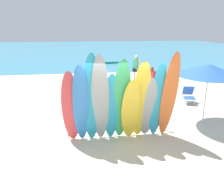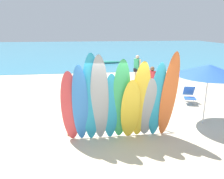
{
  "view_description": "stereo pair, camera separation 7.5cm",
  "coord_description": "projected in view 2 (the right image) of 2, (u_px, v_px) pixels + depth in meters",
  "views": [
    {
      "loc": [
        -1.13,
        -6.58,
        3.43
      ],
      "look_at": [
        0.0,
        1.39,
        1.13
      ],
      "focal_mm": 34.91,
      "sensor_mm": 36.0,
      "label": 1
    },
    {
      "loc": [
        -1.06,
        -6.59,
        3.43
      ],
      "look_at": [
        0.0,
        1.39,
        1.13
      ],
      "focal_mm": 34.91,
      "sensor_mm": 36.0,
      "label": 2
    }
  ],
  "objects": [
    {
      "name": "surfboard_green_5",
      "position": [
        121.0,
        101.0,
        6.54
      ],
      "size": [
        0.57,
        0.64,
        2.62
      ],
      "primitive_type": "ellipsoid",
      "rotation": [
        0.21,
        0.0,
        0.02
      ],
      "color": "#38B266",
      "rests_on": "ground"
    },
    {
      "name": "surfboard_teal_9",
      "position": [
        157.0,
        101.0,
        6.69
      ],
      "size": [
        0.49,
        0.55,
        2.5
      ],
      "primitive_type": "ellipsoid",
      "rotation": [
        0.19,
        0.0,
        -0.01
      ],
      "color": "#289EC6",
      "rests_on": "ground"
    },
    {
      "name": "ground",
      "position": [
        95.0,
        65.0,
        20.71
      ],
      "size": [
        60.0,
        60.0,
        0.0
      ],
      "primitive_type": "plane",
      "color": "beige"
    },
    {
      "name": "beach_umbrella",
      "position": [
        209.0,
        70.0,
        7.55
      ],
      "size": [
        2.27,
        2.27,
        2.21
      ],
      "color": "silver",
      "rests_on": "ground"
    },
    {
      "name": "beachgoer_photographing",
      "position": [
        137.0,
        66.0,
        14.1
      ],
      "size": [
        0.45,
        0.61,
        1.73
      ],
      "rotation": [
        0.0,
        0.0,
        1.98
      ],
      "color": "beige",
      "rests_on": "ground"
    },
    {
      "name": "beach_chair_red",
      "position": [
        189.0,
        94.0,
        10.17
      ],
      "size": [
        0.68,
        0.85,
        0.79
      ],
      "rotation": [
        0.0,
        0.0,
        -0.26
      ],
      "color": "#B7B7BC",
      "rests_on": "ground"
    },
    {
      "name": "ocean_water",
      "position": [
        89.0,
        49.0,
        36.11
      ],
      "size": [
        60.0,
        40.0,
        0.02
      ],
      "primitive_type": "cube",
      "color": "teal",
      "rests_on": "ground"
    },
    {
      "name": "surfboard_teal_4",
      "position": [
        111.0,
        107.0,
        6.59
      ],
      "size": [
        0.48,
        0.47,
        2.19
      ],
      "primitive_type": "ellipsoid",
      "rotation": [
        0.18,
        0.0,
        -0.0
      ],
      "color": "#289EC6",
      "rests_on": "ground"
    },
    {
      "name": "surfboard_grey_8",
      "position": [
        148.0,
        108.0,
        6.76
      ],
      "size": [
        0.56,
        0.56,
        2.03
      ],
      "primitive_type": "ellipsoid",
      "rotation": [
        0.23,
        0.0,
        0.03
      ],
      "color": "#999EA3",
      "rests_on": "ground"
    },
    {
      "name": "surfboard_grey_3",
      "position": [
        100.0,
        100.0,
        6.41
      ],
      "size": [
        0.6,
        0.67,
        2.75
      ],
      "primitive_type": "ellipsoid",
      "rotation": [
        0.2,
        0.0,
        -0.1
      ],
      "color": "#999EA3",
      "rests_on": "ground"
    },
    {
      "name": "beachgoer_by_water",
      "position": [
        152.0,
        80.0,
        10.83
      ],
      "size": [
        0.41,
        0.49,
        1.59
      ],
      "rotation": [
        0.0,
        0.0,
        2.25
      ],
      "color": "brown",
      "rests_on": "ground"
    },
    {
      "name": "surfboard_blue_1",
      "position": [
        80.0,
        105.0,
        6.4
      ],
      "size": [
        0.48,
        0.6,
        2.49
      ],
      "primitive_type": "ellipsoid",
      "rotation": [
        0.21,
        0.0,
        -0.02
      ],
      "color": "#337AD1",
      "rests_on": "ground"
    },
    {
      "name": "surfboard_yellow_7",
      "position": [
        140.0,
        101.0,
        6.6
      ],
      "size": [
        0.58,
        0.66,
        2.55
      ],
      "primitive_type": "ellipsoid",
      "rotation": [
        0.23,
        0.0,
        0.0
      ],
      "color": "yellow",
      "rests_on": "ground"
    },
    {
      "name": "surfboard_red_0",
      "position": [
        70.0,
        107.0,
        6.48
      ],
      "size": [
        0.58,
        0.47,
        2.28
      ],
      "primitive_type": "ellipsoid",
      "rotation": [
        0.16,
        0.0,
        -0.07
      ],
      "color": "#D13D42",
      "rests_on": "ground"
    },
    {
      "name": "surfboard_rack",
      "position": [
        118.0,
        117.0,
        7.21
      ],
      "size": [
        3.37,
        0.07,
        0.71
      ],
      "color": "brown",
      "rests_on": "ground"
    },
    {
      "name": "surfboard_yellow_6",
      "position": [
        130.0,
        110.0,
        6.61
      ],
      "size": [
        0.59,
        0.56,
        2.02
      ],
      "primitive_type": "ellipsoid",
      "rotation": [
        0.24,
        0.0,
        -0.02
      ],
      "color": "yellow",
      "rests_on": "ground"
    },
    {
      "name": "distant_boat",
      "position": [
        104.0,
        62.0,
        21.41
      ],
      "size": [
        3.55,
        0.82,
        0.28
      ],
      "color": "teal",
      "rests_on": "ground"
    },
    {
      "name": "surfboard_teal_2",
      "position": [
        91.0,
        99.0,
        6.41
      ],
      "size": [
        0.57,
        0.54,
        2.79
      ],
      "primitive_type": "ellipsoid",
      "rotation": [
        0.16,
        0.0,
        0.06
      ],
      "color": "#289EC6",
      "rests_on": "ground"
    },
    {
      "name": "surfboard_orange_10",
      "position": [
        169.0,
        96.0,
        6.63
      ],
      "size": [
        0.56,
        0.68,
        2.81
      ],
      "primitive_type": "ellipsoid",
      "rotation": [
        0.2,
        0.0,
        0.09
      ],
      "color": "orange",
      "rests_on": "ground"
    }
  ]
}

